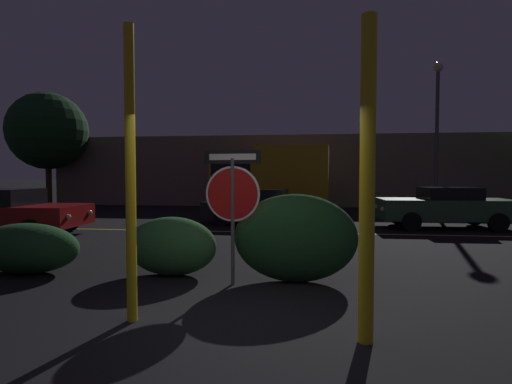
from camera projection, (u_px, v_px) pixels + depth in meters
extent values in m
plane|color=black|center=(237.00, 327.00, 4.68)|extent=(260.00, 260.00, 0.00)
cube|color=gold|center=(280.00, 232.00, 12.33)|extent=(43.48, 0.12, 0.01)
cylinder|color=#4C4C51|center=(233.00, 222.00, 6.44)|extent=(0.06, 0.06, 2.05)
cylinder|color=white|center=(233.00, 194.00, 6.42)|extent=(0.90, 0.07, 0.90)
cylinder|color=#B71414|center=(233.00, 194.00, 6.42)|extent=(0.83, 0.07, 0.83)
cube|color=black|center=(233.00, 157.00, 6.40)|extent=(0.94, 0.08, 0.22)
cube|color=white|center=(233.00, 157.00, 6.40)|extent=(0.77, 0.08, 0.10)
cylinder|color=yellow|center=(130.00, 174.00, 4.79)|extent=(0.12, 0.12, 3.57)
cylinder|color=yellow|center=(367.00, 181.00, 4.17)|extent=(0.16, 0.16, 3.43)
ellipsoid|color=#1E4C23|center=(27.00, 248.00, 7.22)|extent=(1.97, 1.02, 0.91)
ellipsoid|color=#2D6633|center=(172.00, 246.00, 7.06)|extent=(1.62, 0.82, 1.04)
ellipsoid|color=#19421E|center=(295.00, 238.00, 6.61)|extent=(2.05, 0.75, 1.47)
cube|color=maroon|center=(6.00, 215.00, 11.74)|extent=(4.53, 2.09, 0.60)
cube|color=black|center=(2.00, 197.00, 11.73)|extent=(1.84, 1.72, 0.48)
cylinder|color=black|center=(69.00, 222.00, 12.55)|extent=(0.61, 0.22, 0.60)
cylinder|color=black|center=(31.00, 230.00, 10.71)|extent=(0.61, 0.22, 0.60)
sphere|color=#F4EFCC|center=(90.00, 213.00, 12.14)|extent=(0.14, 0.14, 0.14)
sphere|color=#F4EFCC|center=(68.00, 217.00, 10.95)|extent=(0.14, 0.14, 0.14)
cube|color=black|center=(265.00, 209.00, 14.47)|extent=(4.49, 2.20, 0.52)
cube|color=black|center=(262.00, 195.00, 14.48)|extent=(1.88, 1.69, 0.45)
cylinder|color=black|center=(305.00, 214.00, 15.01)|extent=(0.62, 0.26, 0.60)
cylinder|color=black|center=(299.00, 219.00, 13.36)|extent=(0.62, 0.26, 0.60)
cylinder|color=black|center=(236.00, 213.00, 15.61)|extent=(0.62, 0.26, 0.60)
cylinder|color=black|center=(223.00, 217.00, 13.96)|extent=(0.62, 0.26, 0.60)
sphere|color=#F4EFCC|center=(327.00, 208.00, 14.52)|extent=(0.14, 0.14, 0.14)
sphere|color=#F4EFCC|center=(326.00, 210.00, 13.45)|extent=(0.14, 0.14, 0.14)
cube|color=#335B38|center=(445.00, 209.00, 13.36)|extent=(4.26, 1.87, 0.67)
cube|color=black|center=(449.00, 193.00, 13.32)|extent=(1.72, 1.57, 0.40)
cylinder|color=black|center=(411.00, 222.00, 12.66)|extent=(0.60, 0.21, 0.60)
cylinder|color=black|center=(398.00, 216.00, 14.35)|extent=(0.60, 0.21, 0.60)
cylinder|color=black|center=(498.00, 223.00, 12.40)|extent=(0.60, 0.21, 0.60)
cylinder|color=black|center=(474.00, 217.00, 14.09)|extent=(0.60, 0.21, 0.60)
sphere|color=#F4EFCC|center=(383.00, 209.00, 13.03)|extent=(0.14, 0.14, 0.14)
sphere|color=#F4EFCC|center=(376.00, 206.00, 14.12)|extent=(0.14, 0.14, 0.14)
cube|color=gold|center=(236.00, 181.00, 19.22)|extent=(2.22, 2.24, 2.19)
cube|color=black|center=(236.00, 172.00, 19.21)|extent=(2.02, 2.27, 0.96)
cube|color=gold|center=(292.00, 176.00, 18.67)|extent=(3.53, 2.48, 2.70)
cylinder|color=black|center=(231.00, 205.00, 18.21)|extent=(0.86, 0.34, 0.84)
cylinder|color=black|center=(242.00, 202.00, 20.30)|extent=(0.86, 0.34, 0.84)
cylinder|color=black|center=(303.00, 206.00, 17.57)|extent=(0.86, 0.34, 0.84)
cylinder|color=black|center=(307.00, 203.00, 19.65)|extent=(0.86, 0.34, 0.84)
cylinder|color=#4C4C51|center=(437.00, 144.00, 17.68)|extent=(0.16, 0.16, 6.31)
sphere|color=#F9E5B2|center=(438.00, 67.00, 17.54)|extent=(0.44, 0.44, 0.44)
cylinder|color=#422D1E|center=(49.00, 182.00, 22.90)|extent=(0.32, 0.32, 2.71)
sphere|color=#143819|center=(48.00, 131.00, 22.78)|extent=(4.39, 4.39, 4.39)
cube|color=#7A6B5B|center=(335.00, 171.00, 24.38)|extent=(33.42, 4.94, 4.03)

